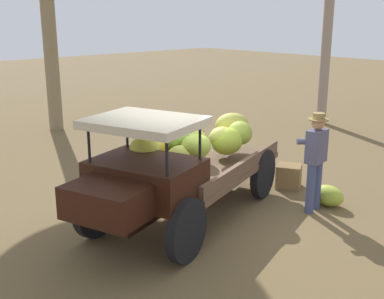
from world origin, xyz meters
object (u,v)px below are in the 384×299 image
truck (179,164)px  farmer (316,156)px  wooden_crate (289,176)px  loose_banana_bunch (328,196)px

truck → farmer: size_ratio=2.70×
wooden_crate → loose_banana_bunch: size_ratio=0.78×
farmer → loose_banana_bunch: farmer is taller
loose_banana_bunch → truck: bearing=-29.8°
truck → loose_banana_bunch: 2.82m
wooden_crate → loose_banana_bunch: (0.26, 1.05, -0.04)m
farmer → wooden_crate: 1.40m
truck → wooden_crate: (-2.61, 0.30, -0.74)m
wooden_crate → loose_banana_bunch: bearing=76.0°
loose_banana_bunch → wooden_crate: bearing=-104.0°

